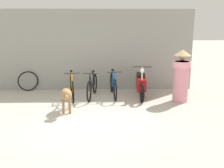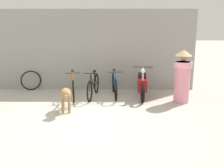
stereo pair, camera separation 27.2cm
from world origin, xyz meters
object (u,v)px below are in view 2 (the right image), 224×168
at_px(bicycle_1, 93,86).
at_px(person_in_robes, 182,76).
at_px(stray_dog, 66,95).
at_px(spare_tire_left, 31,80).
at_px(bicycle_2, 115,85).
at_px(bicycle_0, 73,87).
at_px(motorcycle, 142,84).

height_order(bicycle_1, person_in_robes, person_in_robes).
xyz_separation_m(stray_dog, spare_tire_left, (-1.69, 2.35, -0.13)).
height_order(bicycle_2, spare_tire_left, bicycle_2).
bearing_deg(bicycle_0, stray_dog, -9.13).
relative_size(bicycle_2, spare_tire_left, 2.47).
xyz_separation_m(bicycle_1, person_in_robes, (2.72, -0.53, 0.47)).
xyz_separation_m(bicycle_0, spare_tire_left, (-1.66, 0.96, -0.02)).
xyz_separation_m(bicycle_2, person_in_robes, (2.03, -0.63, 0.46)).
bearing_deg(person_in_robes, bicycle_2, -30.45).
distance_m(stray_dog, spare_tire_left, 2.90).
relative_size(bicycle_1, stray_dog, 1.62).
relative_size(stray_dog, person_in_robes, 0.66).
height_order(bicycle_0, spare_tire_left, bicycle_0).
bearing_deg(bicycle_1, motorcycle, 96.67).
xyz_separation_m(motorcycle, spare_tire_left, (-3.88, 0.88, -0.08)).
bearing_deg(stray_dog, motorcycle, 114.72).
xyz_separation_m(bicycle_1, stray_dog, (-0.62, -1.48, 0.12)).
bearing_deg(spare_tire_left, motorcycle, -12.82).
relative_size(bicycle_1, motorcycle, 0.95).
distance_m(bicycle_0, stray_dog, 1.40).
relative_size(bicycle_0, motorcycle, 0.97).
relative_size(bicycle_1, bicycle_2, 0.98).
height_order(motorcycle, person_in_robes, person_in_robes).
bearing_deg(bicycle_2, spare_tire_left, -108.89).
xyz_separation_m(bicycle_0, bicycle_1, (0.64, 0.09, -0.02)).
distance_m(bicycle_0, bicycle_1, 0.65).
distance_m(bicycle_1, stray_dog, 1.61).
bearing_deg(bicycle_0, person_in_robes, 72.48).
bearing_deg(motorcycle, bicycle_2, -93.51).
xyz_separation_m(bicycle_1, spare_tire_left, (-2.30, 0.87, -0.00)).
xyz_separation_m(person_in_robes, spare_tire_left, (-5.02, 1.40, -0.47)).
bearing_deg(motorcycle, stray_dog, -52.51).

